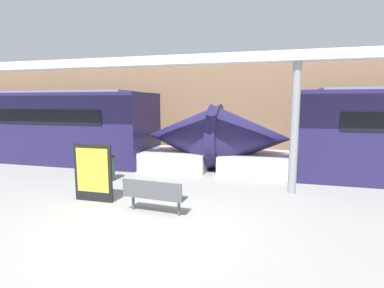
% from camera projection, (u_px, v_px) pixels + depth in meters
% --- Properties ---
extents(ground_plane, '(60.00, 60.00, 0.00)m').
position_uv_depth(ground_plane, '(143.00, 230.00, 6.37)').
color(ground_plane, '#9E9B96').
extents(station_wall, '(56.00, 0.20, 5.00)m').
position_uv_depth(station_wall, '(222.00, 106.00, 15.49)').
color(station_wall, '#937051').
rests_on(station_wall, ground_plane).
extents(train_right, '(20.87, 2.93, 3.20)m').
position_uv_depth(train_right, '(8.00, 126.00, 14.68)').
color(train_right, '#231E4C').
rests_on(train_right, ground_plane).
extents(bench_near, '(1.59, 0.56, 0.84)m').
position_uv_depth(bench_near, '(154.00, 194.00, 7.27)').
color(bench_near, '#4C4F54').
rests_on(bench_near, ground_plane).
extents(trash_bin, '(0.50, 0.50, 0.88)m').
position_uv_depth(trash_bin, '(108.00, 168.00, 10.39)').
color(trash_bin, '#2D5138').
rests_on(trash_bin, ground_plane).
extents(poster_board, '(1.13, 0.07, 1.59)m').
position_uv_depth(poster_board, '(93.00, 173.00, 8.14)').
color(poster_board, black).
rests_on(poster_board, ground_plane).
extents(support_column_near, '(0.24, 0.24, 3.86)m').
position_uv_depth(support_column_near, '(295.00, 129.00, 8.74)').
color(support_column_near, gray).
rests_on(support_column_near, ground_plane).
extents(canopy_beam, '(28.00, 0.60, 0.28)m').
position_uv_depth(canopy_beam, '(298.00, 56.00, 8.45)').
color(canopy_beam, silver).
rests_on(canopy_beam, support_column_near).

